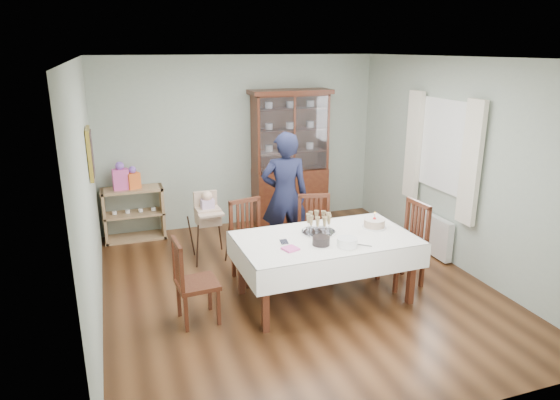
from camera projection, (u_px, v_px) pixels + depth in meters
name	position (u px, v px, depth m)	size (l,w,h in m)	color
floor	(296.00, 286.00, 6.13)	(5.00, 5.00, 0.00)	#593319
room_shell	(282.00, 141.00, 6.11)	(5.00, 5.00, 5.00)	#9EAA99
dining_table	(325.00, 268.00, 5.72)	(2.02, 1.19, 0.76)	#4D2713
china_cabinet	(290.00, 156.00, 8.08)	(1.30, 0.48, 2.18)	#4D2713
sideboard	(134.00, 214.00, 7.53)	(0.90, 0.38, 0.80)	tan
picture_frame	(90.00, 153.00, 5.67)	(0.04, 0.48, 0.58)	gold
window	(444.00, 146.00, 6.64)	(0.04, 1.02, 1.22)	white
curtain_left	(471.00, 163.00, 6.09)	(0.07, 0.30, 1.55)	silver
curtain_right	(413.00, 145.00, 7.21)	(0.07, 0.30, 1.55)	silver
radiator	(432.00, 234.00, 6.99)	(0.10, 0.80, 0.55)	white
chair_far_left	(252.00, 256.00, 6.25)	(0.53, 0.53, 1.00)	#4D2713
chair_far_right	(315.00, 249.00, 6.51)	(0.52, 0.52, 0.98)	#4D2713
chair_end_left	(196.00, 297.00, 5.27)	(0.45, 0.45, 0.93)	#4D2713
chair_end_right	(402.00, 260.00, 6.13)	(0.49, 0.49, 1.03)	#4D2713
woman	(285.00, 196.00, 6.73)	(0.64, 0.42, 1.76)	black
high_chair	(209.00, 232.00, 6.83)	(0.45, 0.45, 0.97)	black
champagne_tray	(319.00, 227.00, 5.71)	(0.39, 0.39, 0.24)	silver
birthday_cake	(374.00, 224.00, 5.89)	(0.28, 0.28, 0.20)	white
plate_stack_dark	(321.00, 241.00, 5.39)	(0.19, 0.19, 0.09)	black
plate_stack_white	(347.00, 242.00, 5.34)	(0.22, 0.22, 0.09)	white
napkin_stack	(290.00, 249.00, 5.26)	(0.15, 0.15, 0.02)	#E454A5
cutlery	(281.00, 242.00, 5.45)	(0.11, 0.15, 0.01)	silver
cake_knife	(360.00, 245.00, 5.38)	(0.26, 0.02, 0.01)	silver
gift_bag_pink	(121.00, 177.00, 7.29)	(0.24, 0.16, 0.42)	#E454A5
gift_bag_orange	(133.00, 179.00, 7.36)	(0.22, 0.19, 0.34)	orange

